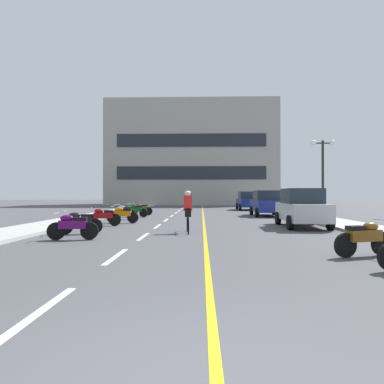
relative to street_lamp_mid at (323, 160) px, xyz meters
The scene contains 30 objects.
ground_plane 8.68m from the street_lamp_mid, 155.65° to the left, with size 140.00×140.00×0.00m, color #47474C.
curb_left 16.10m from the street_lamp_mid, 156.51° to the left, with size 2.40×72.00×0.12m, color #A8A8A3.
curb_right 7.17m from the street_lamp_mid, 90.19° to the left, with size 2.40×72.00×0.12m, color #A8A8A3.
lane_dash_0 18.58m from the street_lamp_mid, 120.38° to the right, with size 0.14×2.20×0.01m, color silver.
lane_dash_1 15.34m from the street_lamp_mid, 128.17° to the right, with size 0.14×2.20×0.01m, color silver.
lane_dash_2 12.54m from the street_lamp_mid, 140.02° to the right, with size 0.14×2.20×0.01m, color silver.
lane_dash_3 10.56m from the street_lamp_mid, 157.96° to the right, with size 0.14×2.20×0.01m, color silver.
lane_dash_4 9.88m from the street_lamp_mid, behind, with size 0.14×2.20×0.01m, color silver.
lane_dash_5 10.76m from the street_lamp_mid, 155.16° to the left, with size 0.14×2.20×0.01m, color silver.
lane_dash_6 12.88m from the street_lamp_mid, 138.12° to the left, with size 0.14×2.20×0.01m, color silver.
lane_dash_7 15.75m from the street_lamp_mid, 126.93° to the left, with size 0.14×2.20×0.01m, color silver.
lane_dash_8 19.03m from the street_lamp_mid, 119.55° to the left, with size 0.14×2.20×0.01m, color silver.
lane_dash_9 22.55m from the street_lamp_mid, 114.46° to the left, with size 0.14×2.20×0.01m, color silver.
lane_dash_10 26.20m from the street_lamp_mid, 110.81° to the left, with size 0.14×2.20×0.01m, color silver.
lane_dash_11 29.94m from the street_lamp_mid, 108.07° to the left, with size 0.14×2.20×0.01m, color silver.
centre_line_yellow 10.02m from the street_lamp_mid, 138.04° to the left, with size 0.12×66.00×0.01m, color gold.
office_building 33.51m from the street_lamp_mid, 104.87° to the left, with size 24.69×9.89×15.12m.
street_lamp_mid is the anchor object (origin of this frame).
parked_car_near 5.29m from the street_lamp_mid, 121.07° to the right, with size 2.04×4.26×1.82m.
parked_car_mid 5.74m from the street_lamp_mid, 118.97° to the left, with size 1.95×4.22×1.82m.
parked_car_far 14.35m from the street_lamp_mid, 100.48° to the left, with size 1.94×4.21×1.82m.
motorcycle_2 12.36m from the street_lamp_mid, 104.76° to the right, with size 1.65×0.76×0.92m.
motorcycle_3 14.73m from the street_lamp_mid, 142.79° to the right, with size 1.70×0.60×0.92m.
motorcycle_4 14.10m from the street_lamp_mid, 149.16° to the right, with size 1.65×0.75×0.92m.
motorcycle_5 12.82m from the street_lamp_mid, 162.69° to the right, with size 1.66×0.72×0.92m.
motorcycle_6 11.91m from the street_lamp_mid, behind, with size 1.70×0.60×0.92m.
motorcycle_7 12.25m from the street_lamp_mid, behind, with size 1.64×0.80×0.92m.
motorcycle_8 12.31m from the street_lamp_mid, 165.69° to the left, with size 1.68×0.66×0.92m.
motorcycle_9 13.01m from the street_lamp_mid, 156.41° to the left, with size 1.70×0.60×0.92m.
cyclist_rider 10.33m from the street_lamp_mid, 140.00° to the right, with size 0.42×1.77×1.71m.
Camera 1 is at (0.12, -2.47, 1.54)m, focal length 32.05 mm.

